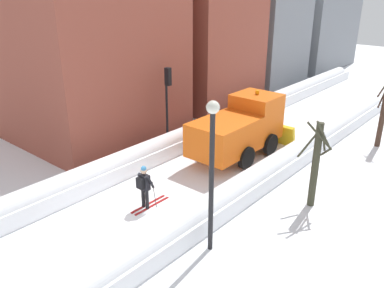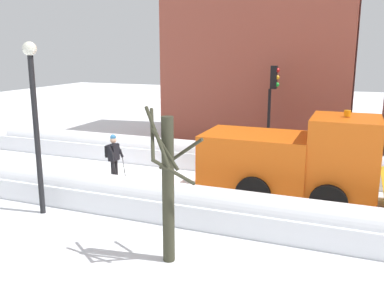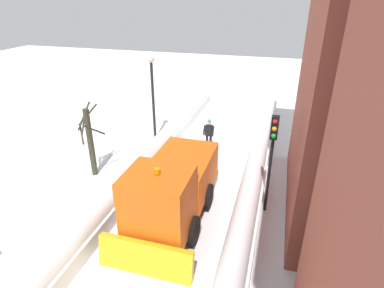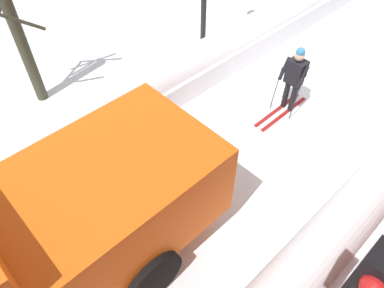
% 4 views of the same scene
% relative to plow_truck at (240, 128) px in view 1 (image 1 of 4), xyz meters
% --- Properties ---
extents(ground_plane, '(80.00, 80.00, 0.00)m').
position_rel_plow_truck_xyz_m(ground_plane, '(-0.08, 2.75, -1.48)').
color(ground_plane, white).
extents(snowbank_left, '(1.10, 36.00, 1.15)m').
position_rel_plow_truck_xyz_m(snowbank_left, '(-2.79, 2.75, -0.95)').
color(snowbank_left, white).
rests_on(snowbank_left, ground).
extents(snowbank_right, '(1.10, 36.00, 1.11)m').
position_rel_plow_truck_xyz_m(snowbank_right, '(2.62, 2.75, -0.98)').
color(snowbank_right, white).
rests_on(snowbank_right, ground).
extents(building_brick_near, '(8.81, 8.37, 13.85)m').
position_rel_plow_truck_xyz_m(building_brick_near, '(-8.70, -2.72, 5.45)').
color(building_brick_near, brown).
rests_on(building_brick_near, ground).
extents(building_brick_mid, '(8.45, 6.96, 12.93)m').
position_rel_plow_truck_xyz_m(building_brick_mid, '(-8.70, 6.44, 4.99)').
color(building_brick_mid, brown).
rests_on(building_brick_mid, ground).
extents(building_tower_distant, '(8.23, 9.80, 9.20)m').
position_rel_plow_truck_xyz_m(building_tower_distant, '(-8.70, 23.75, 3.12)').
color(building_tower_distant, gray).
rests_on(building_tower_distant, ground).
extents(plow_truck, '(3.20, 5.98, 3.12)m').
position_rel_plow_truck_xyz_m(plow_truck, '(0.00, 0.00, 0.00)').
color(plow_truck, orange).
rests_on(plow_truck, ground).
extents(skier, '(0.62, 1.80, 1.81)m').
position_rel_plow_truck_xyz_m(skier, '(0.14, -6.68, -0.48)').
color(skier, black).
rests_on(skier, ground).
extents(traffic_light_pole, '(0.28, 0.42, 4.25)m').
position_rel_plow_truck_xyz_m(traffic_light_pole, '(-3.49, -1.53, 1.51)').
color(traffic_light_pole, black).
rests_on(traffic_light_pole, ground).
extents(street_lamp, '(0.40, 0.40, 5.09)m').
position_rel_plow_truck_xyz_m(street_lamp, '(3.66, -7.04, 1.76)').
color(street_lamp, black).
rests_on(street_lamp, ground).
extents(bare_tree_near, '(1.18, 1.30, 3.67)m').
position_rel_plow_truck_xyz_m(bare_tree_near, '(4.95, -2.23, 0.38)').
color(bare_tree_near, '#383828').
rests_on(bare_tree_near, ground).
extents(bare_tree_mid, '(0.71, 0.72, 4.32)m').
position_rel_plow_truck_xyz_m(bare_tree_mid, '(4.95, 5.87, 0.58)').
color(bare_tree_mid, '#3E2B20').
rests_on(bare_tree_mid, ground).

